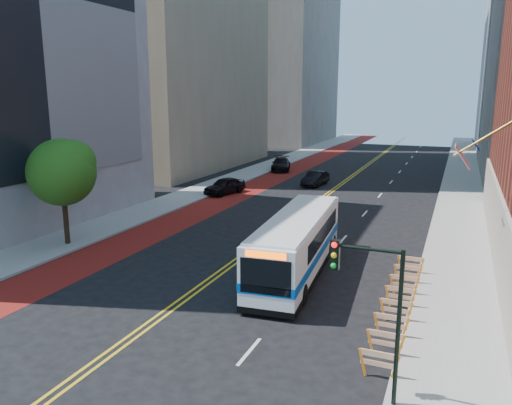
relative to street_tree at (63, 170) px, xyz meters
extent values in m
plane|color=black|center=(11.24, -6.04, -4.91)|extent=(160.00, 160.00, 0.00)
cube|color=gray|center=(-0.76, 23.96, -4.84)|extent=(4.00, 140.00, 0.15)
cube|color=gray|center=(23.24, 23.96, -4.84)|extent=(4.00, 140.00, 0.15)
cube|color=#60140D|center=(3.14, 23.96, -4.91)|extent=(3.60, 140.00, 0.01)
cube|color=gold|center=(11.06, 23.96, -4.91)|extent=(0.14, 140.00, 0.01)
cube|color=gold|center=(11.42, 23.96, -4.91)|extent=(0.14, 140.00, 0.01)
cube|color=silver|center=(16.04, -8.04, -4.90)|extent=(0.14, 2.20, 0.01)
cube|color=silver|center=(16.04, -0.04, -4.90)|extent=(0.14, 2.20, 0.01)
cube|color=silver|center=(16.04, 7.96, -4.90)|extent=(0.14, 2.20, 0.01)
cube|color=silver|center=(16.04, 15.96, -4.90)|extent=(0.14, 2.20, 0.01)
cube|color=silver|center=(16.04, 23.96, -4.90)|extent=(0.14, 2.20, 0.01)
cube|color=silver|center=(16.04, 31.96, -4.90)|extent=(0.14, 2.20, 0.01)
cube|color=silver|center=(16.04, 39.96, -4.90)|extent=(0.14, 2.20, 0.01)
cube|color=silver|center=(16.04, 47.96, -4.90)|extent=(0.14, 2.20, 0.01)
cube|color=silver|center=(16.04, 55.96, -4.90)|extent=(0.14, 2.20, 0.01)
cube|color=silver|center=(16.04, 63.96, -4.90)|extent=(0.14, 2.20, 0.01)
cube|color=silver|center=(16.04, 71.96, -4.90)|extent=(0.14, 2.20, 0.01)
cube|color=silver|center=(16.04, 79.96, -4.90)|extent=(0.14, 2.20, 0.01)
cube|color=#9E9384|center=(25.29, 5.96, -2.91)|extent=(0.50, 36.00, 4.00)
cube|color=black|center=(25.39, -0.04, -3.81)|extent=(0.35, 2.80, 2.20)
cube|color=black|center=(25.39, 6.96, -3.81)|extent=(0.35, 2.80, 2.20)
cube|color=black|center=(25.39, 13.96, -3.81)|extent=(0.35, 2.80, 2.20)
cylinder|color=#A57F33|center=(23.94, 1.96, 2.69)|extent=(2.85, 0.12, 2.05)
cube|color=#B21419|center=(22.94, 1.96, 1.69)|extent=(0.75, 1.90, 1.05)
cube|color=navy|center=(23.49, 2.41, 2.24)|extent=(0.39, 0.85, 0.52)
cube|color=orange|center=(20.29, -8.04, -4.41)|extent=(0.32, 0.06, 0.99)
cube|color=orange|center=(21.39, -8.04, -4.41)|extent=(0.32, 0.06, 0.99)
cube|color=orange|center=(20.84, -8.04, -4.01)|extent=(1.25, 0.05, 0.22)
cube|color=orange|center=(20.84, -8.04, -4.36)|extent=(1.25, 0.05, 0.18)
cube|color=orange|center=(20.29, -6.49, -4.41)|extent=(0.32, 0.06, 0.99)
cube|color=orange|center=(21.39, -6.49, -4.41)|extent=(0.32, 0.06, 0.99)
cube|color=orange|center=(20.84, -6.49, -4.01)|extent=(1.25, 0.05, 0.22)
cube|color=orange|center=(20.84, -6.49, -4.36)|extent=(1.25, 0.05, 0.18)
cube|color=orange|center=(20.29, -4.94, -4.41)|extent=(0.32, 0.06, 0.99)
cube|color=orange|center=(21.39, -4.94, -4.41)|extent=(0.32, 0.06, 0.99)
cube|color=orange|center=(20.84, -4.94, -4.01)|extent=(1.25, 0.05, 0.22)
cube|color=orange|center=(20.84, -4.94, -4.36)|extent=(1.25, 0.05, 0.18)
cube|color=orange|center=(20.29, -3.39, -4.41)|extent=(0.32, 0.06, 0.99)
cube|color=orange|center=(21.39, -3.39, -4.41)|extent=(0.32, 0.06, 0.99)
cube|color=orange|center=(20.84, -3.39, -4.01)|extent=(1.25, 0.05, 0.22)
cube|color=orange|center=(20.84, -3.39, -4.36)|extent=(1.25, 0.05, 0.18)
cube|color=orange|center=(20.29, -1.84, -4.41)|extent=(0.32, 0.06, 0.99)
cube|color=orange|center=(21.39, -1.84, -4.41)|extent=(0.32, 0.06, 0.99)
cube|color=orange|center=(20.84, -1.84, -4.01)|extent=(1.25, 0.05, 0.22)
cube|color=orange|center=(20.84, -1.84, -4.36)|extent=(1.25, 0.05, 0.18)
cube|color=orange|center=(20.29, -0.29, -4.41)|extent=(0.32, 0.06, 0.99)
cube|color=orange|center=(21.39, -0.29, -4.41)|extent=(0.32, 0.06, 0.99)
cube|color=orange|center=(20.84, -0.29, -4.01)|extent=(1.25, 0.05, 0.22)
cube|color=orange|center=(20.84, -0.29, -4.36)|extent=(1.25, 0.05, 0.18)
cube|color=orange|center=(20.29, 1.26, -4.41)|extent=(0.32, 0.06, 0.99)
cube|color=orange|center=(21.39, 1.26, -4.41)|extent=(0.32, 0.06, 0.99)
cube|color=orange|center=(20.84, 1.26, -4.01)|extent=(1.25, 0.05, 0.22)
cube|color=orange|center=(20.84, 1.26, -4.36)|extent=(1.25, 0.05, 0.18)
cube|color=orange|center=(20.29, 2.81, -4.41)|extent=(0.32, 0.06, 0.99)
cube|color=orange|center=(21.39, 2.81, -4.41)|extent=(0.32, 0.06, 0.99)
cube|color=orange|center=(20.84, 2.81, -4.01)|extent=(1.25, 0.05, 0.22)
cube|color=orange|center=(20.84, 2.81, -4.36)|extent=(1.25, 0.05, 0.18)
cylinder|color=black|center=(-0.06, -0.04, -3.16)|extent=(0.32, 0.32, 3.20)
sphere|color=#184C10|center=(-0.06, -0.04, -0.16)|extent=(4.20, 4.20, 4.20)
sphere|color=#184C10|center=(0.54, 0.36, 0.44)|extent=(2.80, 2.80, 2.80)
sphere|color=#184C10|center=(-0.56, -0.34, 0.24)|extent=(2.40, 2.40, 2.40)
cylinder|color=black|center=(21.54, -9.54, -2.26)|extent=(0.14, 0.14, 5.00)
cylinder|color=black|center=(20.54, -9.54, 0.14)|extent=(2.00, 0.10, 0.10)
cube|color=black|center=(19.54, -9.54, -0.16)|extent=(0.28, 0.22, 0.95)
sphere|color=red|center=(19.54, -9.68, 0.19)|extent=(0.18, 0.18, 0.18)
sphere|color=yellow|center=(19.54, -9.68, -0.14)|extent=(0.18, 0.18, 0.18)
sphere|color=#0CA526|center=(19.54, -9.68, -0.47)|extent=(0.18, 0.18, 0.18)
cube|color=white|center=(15.16, 0.55, -3.17)|extent=(3.50, 11.96, 2.80)
cube|color=#0747A4|center=(15.16, 0.55, -3.58)|extent=(3.55, 12.00, 0.44)
cube|color=black|center=(15.09, 1.33, -2.70)|extent=(3.27, 8.44, 0.93)
cube|color=black|center=(15.63, -5.30, -2.95)|extent=(2.25, 0.28, 1.57)
cube|color=black|center=(14.68, 6.40, -2.75)|extent=(2.05, 0.26, 0.98)
cube|color=#FF5905|center=(15.64, -5.31, -1.96)|extent=(1.79, 0.22, 0.29)
cube|color=white|center=(15.16, 0.55, -1.72)|extent=(3.33, 11.36, 0.12)
cube|color=black|center=(15.16, 0.55, -4.57)|extent=(3.54, 11.99, 0.29)
cylinder|color=black|center=(14.31, -3.31, -4.42)|extent=(0.37, 1.00, 0.98)
cylinder|color=black|center=(16.62, -3.12, -4.42)|extent=(0.37, 1.00, 0.98)
cylinder|color=black|center=(13.73, 3.75, -4.42)|extent=(0.37, 1.00, 0.98)
cylinder|color=black|center=(16.05, 3.93, -4.42)|extent=(0.37, 1.00, 0.98)
cylinder|color=black|center=(13.62, 5.16, -4.42)|extent=(0.37, 1.00, 0.98)
cylinder|color=black|center=(15.93, 5.34, -4.42)|extent=(0.37, 1.00, 0.98)
imported|color=black|center=(1.94, 18.99, -4.11)|extent=(3.06, 5.02, 1.60)
imported|color=black|center=(8.85, 26.75, -4.17)|extent=(2.03, 4.66, 1.49)
imported|color=black|center=(1.94, 35.30, -4.11)|extent=(3.74, 5.96, 1.61)
camera|label=1|loc=(22.83, -23.88, 4.65)|focal=35.00mm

